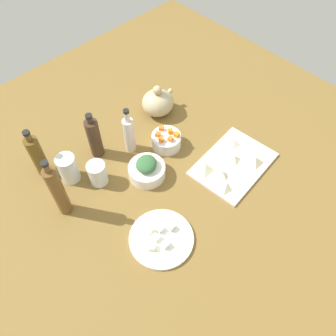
# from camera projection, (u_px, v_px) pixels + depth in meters

# --- Properties ---
(tabletop) EXTENTS (1.90, 1.90, 0.03)m
(tabletop) POSITION_uv_depth(u_px,v_px,m) (168.00, 178.00, 1.36)
(tabletop) COLOR brown
(tabletop) RESTS_ON ground
(cutting_board) EXTENTS (0.34, 0.26, 0.01)m
(cutting_board) POSITION_uv_depth(u_px,v_px,m) (233.00, 164.00, 1.37)
(cutting_board) COLOR silver
(cutting_board) RESTS_ON tabletop
(plate_tofu) EXTENTS (0.22, 0.22, 0.01)m
(plate_tofu) POSITION_uv_depth(u_px,v_px,m) (161.00, 239.00, 1.18)
(plate_tofu) COLOR white
(plate_tofu) RESTS_ON tabletop
(bowl_greens) EXTENTS (0.14, 0.14, 0.05)m
(bowl_greens) POSITION_uv_depth(u_px,v_px,m) (147.00, 171.00, 1.33)
(bowl_greens) COLOR white
(bowl_greens) RESTS_ON tabletop
(bowl_carrots) EXTENTS (0.12, 0.12, 0.06)m
(bowl_carrots) POSITION_uv_depth(u_px,v_px,m) (166.00, 141.00, 1.41)
(bowl_carrots) COLOR white
(bowl_carrots) RESTS_ON tabletop
(teapot) EXTENTS (0.16, 0.14, 0.15)m
(teapot) POSITION_uv_depth(u_px,v_px,m) (158.00, 102.00, 1.51)
(teapot) COLOR tan
(teapot) RESTS_ON tabletop
(bottle_0) EXTENTS (0.04, 0.04, 0.22)m
(bottle_0) POSITION_uv_depth(u_px,v_px,m) (129.00, 134.00, 1.36)
(bottle_0) COLOR silver
(bottle_0) RESTS_ON tabletop
(bottle_1) EXTENTS (0.05, 0.05, 0.23)m
(bottle_1) POSITION_uv_depth(u_px,v_px,m) (37.00, 156.00, 1.28)
(bottle_1) COLOR brown
(bottle_1) RESTS_ON tabletop
(bottle_2) EXTENTS (0.05, 0.05, 0.29)m
(bottle_2) POSITION_uv_depth(u_px,v_px,m) (58.00, 191.00, 1.16)
(bottle_2) COLOR brown
(bottle_2) RESTS_ON tabletop
(bottle_3) EXTENTS (0.05, 0.05, 0.22)m
(bottle_3) POSITION_uv_depth(u_px,v_px,m) (94.00, 138.00, 1.34)
(bottle_3) COLOR #422C1E
(bottle_3) RESTS_ON tabletop
(drinking_glass_0) EXTENTS (0.07, 0.07, 0.12)m
(drinking_glass_0) POSITION_uv_depth(u_px,v_px,m) (68.00, 168.00, 1.29)
(drinking_glass_0) COLOR white
(drinking_glass_0) RESTS_ON tabletop
(drinking_glass_1) EXTENTS (0.07, 0.07, 0.10)m
(drinking_glass_1) POSITION_uv_depth(u_px,v_px,m) (98.00, 173.00, 1.29)
(drinking_glass_1) COLOR white
(drinking_glass_1) RESTS_ON tabletop
(carrot_cube_0) EXTENTS (0.02, 0.02, 0.02)m
(carrot_cube_0) POSITION_uv_depth(u_px,v_px,m) (158.00, 134.00, 1.38)
(carrot_cube_0) COLOR orange
(carrot_cube_0) RESTS_ON bowl_carrots
(carrot_cube_1) EXTENTS (0.02, 0.02, 0.02)m
(carrot_cube_1) POSITION_uv_depth(u_px,v_px,m) (170.00, 139.00, 1.37)
(carrot_cube_1) COLOR orange
(carrot_cube_1) RESTS_ON bowl_carrots
(carrot_cube_2) EXTENTS (0.03, 0.03, 0.02)m
(carrot_cube_2) POSITION_uv_depth(u_px,v_px,m) (170.00, 131.00, 1.39)
(carrot_cube_2) COLOR orange
(carrot_cube_2) RESTS_ON bowl_carrots
(carrot_cube_3) EXTENTS (0.02, 0.02, 0.02)m
(carrot_cube_3) POSITION_uv_depth(u_px,v_px,m) (161.00, 128.00, 1.40)
(carrot_cube_3) COLOR orange
(carrot_cube_3) RESTS_ON bowl_carrots
(carrot_cube_4) EXTENTS (0.02, 0.02, 0.02)m
(carrot_cube_4) POSITION_uv_depth(u_px,v_px,m) (177.00, 135.00, 1.38)
(carrot_cube_4) COLOR orange
(carrot_cube_4) RESTS_ON bowl_carrots
(carrot_cube_5) EXTENTS (0.02, 0.02, 0.02)m
(carrot_cube_5) POSITION_uv_depth(u_px,v_px,m) (161.00, 140.00, 1.37)
(carrot_cube_5) COLOR orange
(carrot_cube_5) RESTS_ON bowl_carrots
(chopped_greens_mound) EXTENTS (0.11, 0.11, 0.04)m
(chopped_greens_mound) POSITION_uv_depth(u_px,v_px,m) (146.00, 164.00, 1.29)
(chopped_greens_mound) COLOR #356739
(chopped_greens_mound) RESTS_ON bowl_greens
(tofu_cube_0) EXTENTS (0.02, 0.02, 0.02)m
(tofu_cube_0) POSITION_uv_depth(u_px,v_px,m) (160.00, 229.00, 1.19)
(tofu_cube_0) COLOR white
(tofu_cube_0) RESTS_ON plate_tofu
(tofu_cube_1) EXTENTS (0.02, 0.02, 0.02)m
(tofu_cube_1) POSITION_uv_depth(u_px,v_px,m) (165.00, 245.00, 1.15)
(tofu_cube_1) COLOR white
(tofu_cube_1) RESTS_ON plate_tofu
(tofu_cube_2) EXTENTS (0.03, 0.03, 0.02)m
(tofu_cube_2) POSITION_uv_depth(u_px,v_px,m) (152.00, 247.00, 1.15)
(tofu_cube_2) COLOR white
(tofu_cube_2) RESTS_ON plate_tofu
(tofu_cube_3) EXTENTS (0.02, 0.02, 0.02)m
(tofu_cube_3) POSITION_uv_depth(u_px,v_px,m) (171.00, 227.00, 1.19)
(tofu_cube_3) COLOR silver
(tofu_cube_3) RESTS_ON plate_tofu
(tofu_cube_4) EXTENTS (0.02, 0.02, 0.02)m
(tofu_cube_4) POSITION_uv_depth(u_px,v_px,m) (149.00, 230.00, 1.18)
(tofu_cube_4) COLOR white
(tofu_cube_4) RESTS_ON plate_tofu
(tofu_cube_5) EXTENTS (0.02, 0.02, 0.02)m
(tofu_cube_5) POSITION_uv_depth(u_px,v_px,m) (156.00, 238.00, 1.17)
(tofu_cube_5) COLOR white
(tofu_cube_5) RESTS_ON plate_tofu
(dumpling_0) EXTENTS (0.06, 0.06, 0.03)m
(dumpling_0) POSITION_uv_depth(u_px,v_px,m) (234.00, 158.00, 1.37)
(dumpling_0) COLOR beige
(dumpling_0) RESTS_ON cutting_board
(dumpling_1) EXTENTS (0.08, 0.08, 0.03)m
(dumpling_1) POSITION_uv_depth(u_px,v_px,m) (205.00, 168.00, 1.34)
(dumpling_1) COLOR beige
(dumpling_1) RESTS_ON cutting_board
(dumpling_2) EXTENTS (0.08, 0.08, 0.03)m
(dumpling_2) POSITION_uv_depth(u_px,v_px,m) (255.00, 160.00, 1.36)
(dumpling_2) COLOR beige
(dumpling_2) RESTS_ON cutting_board
(dumpling_3) EXTENTS (0.06, 0.06, 0.02)m
(dumpling_3) POSITION_uv_depth(u_px,v_px,m) (234.00, 143.00, 1.42)
(dumpling_3) COLOR beige
(dumpling_3) RESTS_ON cutting_board
(dumpling_4) EXTENTS (0.06, 0.06, 0.03)m
(dumpling_4) POSITION_uv_depth(u_px,v_px,m) (226.00, 187.00, 1.29)
(dumpling_4) COLOR beige
(dumpling_4) RESTS_ON cutting_board
(dumpling_5) EXTENTS (0.04, 0.05, 0.03)m
(dumpling_5) POSITION_uv_depth(u_px,v_px,m) (222.00, 174.00, 1.32)
(dumpling_5) COLOR beige
(dumpling_5) RESTS_ON cutting_board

